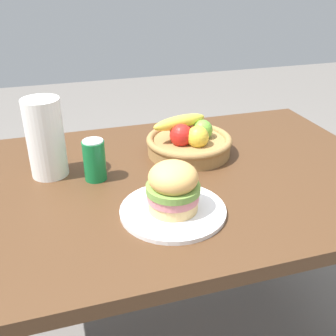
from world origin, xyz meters
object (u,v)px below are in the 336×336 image
(soda_can, at_px, (94,160))
(paper_towel_roll, at_px, (45,138))
(sandwich, at_px, (173,187))
(fruit_basket, at_px, (189,140))
(plate, at_px, (173,210))

(soda_can, bearing_deg, paper_towel_roll, 151.45)
(sandwich, height_order, fruit_basket, sandwich)
(plate, height_order, sandwich, sandwich)
(plate, relative_size, fruit_basket, 0.96)
(plate, xyz_separation_m, fruit_basket, (0.16, 0.33, 0.04))
(soda_can, distance_m, fruit_basket, 0.34)
(plate, xyz_separation_m, soda_can, (-0.17, 0.24, 0.06))
(plate, height_order, soda_can, soda_can)
(plate, height_order, fruit_basket, fruit_basket)
(plate, height_order, paper_towel_roll, paper_towel_roll)
(plate, bearing_deg, soda_can, 124.76)
(paper_towel_roll, bearing_deg, soda_can, -28.55)
(plate, xyz_separation_m, sandwich, (0.00, 0.00, 0.07))
(fruit_basket, bearing_deg, plate, -115.78)
(plate, relative_size, soda_can, 2.20)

